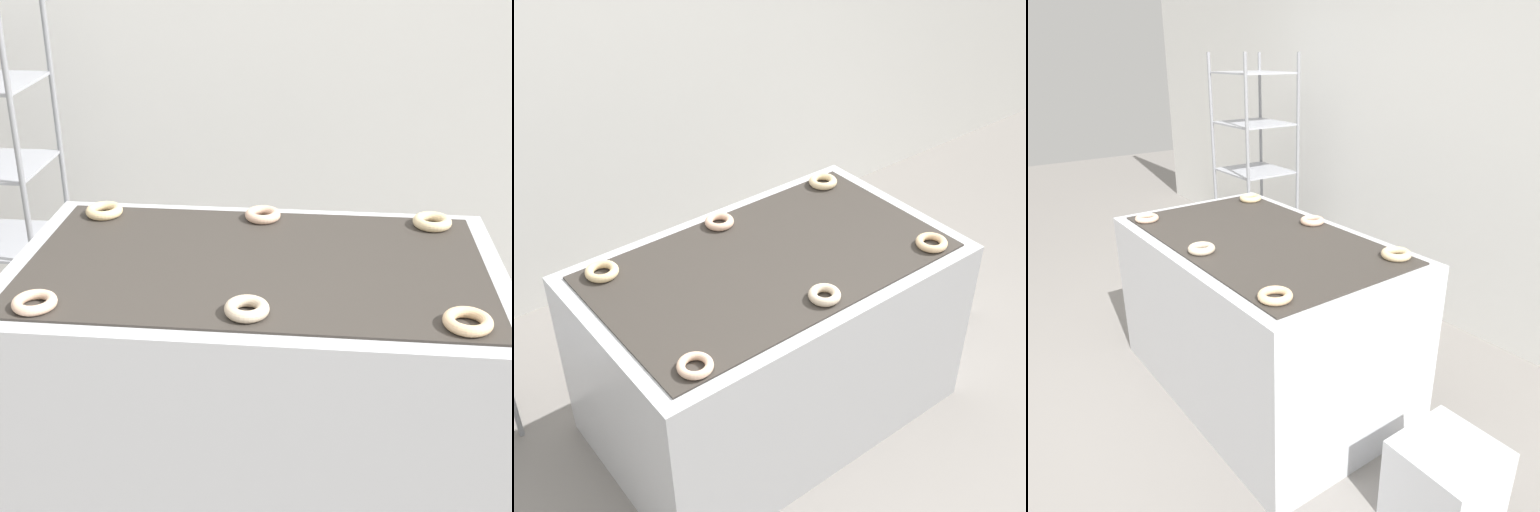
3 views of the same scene
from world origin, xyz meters
The scene contains 10 objects.
ground_plane centered at (0.00, 0.00, 0.00)m, with size 14.00×14.00×0.00m, color gray.
wall_back centered at (0.00, 2.12, 1.40)m, with size 8.00×0.05×2.80m.
fryer_machine centered at (0.00, 0.71, 0.43)m, with size 1.54×0.93×0.86m.
glaze_bin centered at (1.14, 0.77, 0.18)m, with size 0.34×0.34×0.36m.
donut_near_left centered at (-0.58, 0.37, 0.87)m, with size 0.12×0.12×0.03m, color beige.
donut_near_center centered at (0.01, 0.39, 0.88)m, with size 0.12×0.12×0.03m, color beige.
donut_near_right centered at (0.59, 0.38, 0.88)m, with size 0.13×0.13×0.03m, color beige.
donut_far_left centered at (-0.58, 1.04, 0.88)m, with size 0.13×0.13×0.03m, color beige.
donut_far_center centered at (-0.01, 1.06, 0.88)m, with size 0.13×0.13×0.03m, color beige.
donut_far_right centered at (0.58, 1.05, 0.88)m, with size 0.13×0.13×0.04m, color beige.
Camera 2 is at (-1.44, -1.13, 2.51)m, focal length 50.00 mm.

